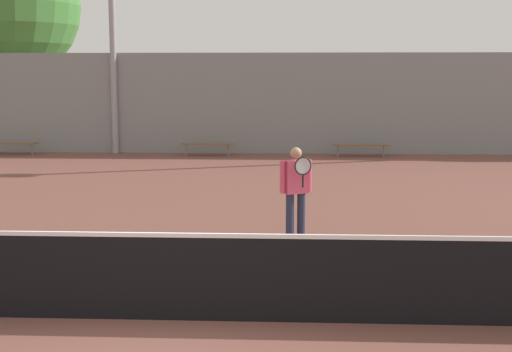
{
  "coord_description": "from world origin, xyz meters",
  "views": [
    {
      "loc": [
        1.41,
        -7.97,
        2.87
      ],
      "look_at": [
        0.74,
        5.3,
        0.95
      ],
      "focal_mm": 50.0,
      "sensor_mm": 36.0,
      "label": 1
    }
  ],
  "objects_px": {
    "tennis_net": "(169,276)",
    "light_pole_near_left": "(112,1)",
    "bench_by_gate": "(13,144)",
    "bench_courtside_far": "(361,145)",
    "bench_courtside_near": "(207,145)",
    "tree_dark_dense": "(3,6)",
    "tennis_player": "(296,188)"
  },
  "relations": [
    {
      "from": "bench_courtside_far",
      "to": "bench_by_gate",
      "type": "relative_size",
      "value": 1.16
    },
    {
      "from": "tree_dark_dense",
      "to": "bench_courtside_near",
      "type": "bearing_deg",
      "value": -20.77
    },
    {
      "from": "bench_courtside_near",
      "to": "bench_by_gate",
      "type": "xyz_separation_m",
      "value": [
        -6.95,
        0.0,
        -0.0
      ]
    },
    {
      "from": "tennis_net",
      "to": "bench_by_gate",
      "type": "height_order",
      "value": "tennis_net"
    },
    {
      "from": "tennis_net",
      "to": "light_pole_near_left",
      "type": "distance_m",
      "value": 18.87
    },
    {
      "from": "tennis_net",
      "to": "tree_dark_dense",
      "type": "bearing_deg",
      "value": 116.4
    },
    {
      "from": "light_pole_near_left",
      "to": "tree_dark_dense",
      "type": "bearing_deg",
      "value": 153.71
    },
    {
      "from": "bench_courtside_near",
      "to": "tree_dark_dense",
      "type": "relative_size",
      "value": 0.22
    },
    {
      "from": "tennis_net",
      "to": "bench_courtside_near",
      "type": "xyz_separation_m",
      "value": [
        -1.55,
        16.79,
        -0.14
      ]
    },
    {
      "from": "bench_courtside_far",
      "to": "tree_dark_dense",
      "type": "xyz_separation_m",
      "value": [
        -13.73,
        3.17,
        5.1
      ]
    },
    {
      "from": "tennis_net",
      "to": "bench_courtside_near",
      "type": "distance_m",
      "value": 16.86
    },
    {
      "from": "tennis_net",
      "to": "bench_courtside_far",
      "type": "height_order",
      "value": "tennis_net"
    },
    {
      "from": "bench_courtside_far",
      "to": "light_pole_near_left",
      "type": "xyz_separation_m",
      "value": [
        -8.8,
        0.74,
        5.01
      ]
    },
    {
      "from": "bench_courtside_far",
      "to": "tennis_player",
      "type": "bearing_deg",
      "value": -100.37
    },
    {
      "from": "tennis_player",
      "to": "bench_courtside_far",
      "type": "bearing_deg",
      "value": 55.01
    },
    {
      "from": "tennis_player",
      "to": "bench_courtside_far",
      "type": "height_order",
      "value": "tennis_player"
    },
    {
      "from": "bench_by_gate",
      "to": "light_pole_near_left",
      "type": "bearing_deg",
      "value": 11.9
    },
    {
      "from": "bench_courtside_far",
      "to": "light_pole_near_left",
      "type": "height_order",
      "value": "light_pole_near_left"
    },
    {
      "from": "tennis_player",
      "to": "bench_courtside_near",
      "type": "relative_size",
      "value": 0.88
    },
    {
      "from": "bench_courtside_near",
      "to": "light_pole_near_left",
      "type": "relative_size",
      "value": 0.21
    },
    {
      "from": "bench_courtside_near",
      "to": "bench_by_gate",
      "type": "relative_size",
      "value": 1.09
    },
    {
      "from": "bench_by_gate",
      "to": "light_pole_near_left",
      "type": "xyz_separation_m",
      "value": [
        3.51,
        0.74,
        5.01
      ]
    },
    {
      "from": "tennis_net",
      "to": "tree_dark_dense",
      "type": "relative_size",
      "value": 1.44
    },
    {
      "from": "tennis_player",
      "to": "light_pole_near_left",
      "type": "relative_size",
      "value": 0.18
    },
    {
      "from": "tennis_net",
      "to": "tennis_player",
      "type": "distance_m",
      "value": 4.37
    },
    {
      "from": "bench_by_gate",
      "to": "bench_courtside_near",
      "type": "bearing_deg",
      "value": -0.0
    },
    {
      "from": "light_pole_near_left",
      "to": "bench_courtside_far",
      "type": "bearing_deg",
      "value": -4.81
    },
    {
      "from": "tennis_player",
      "to": "tree_dark_dense",
      "type": "distance_m",
      "value": 20.07
    },
    {
      "from": "tennis_player",
      "to": "bench_by_gate",
      "type": "xyz_separation_m",
      "value": [
        -9.99,
        12.7,
        -0.53
      ]
    },
    {
      "from": "tennis_net",
      "to": "bench_courtside_far",
      "type": "distance_m",
      "value": 17.22
    },
    {
      "from": "tennis_player",
      "to": "light_pole_near_left",
      "type": "distance_m",
      "value": 15.58
    },
    {
      "from": "tree_dark_dense",
      "to": "bench_courtside_far",
      "type": "bearing_deg",
      "value": -13.02
    }
  ]
}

